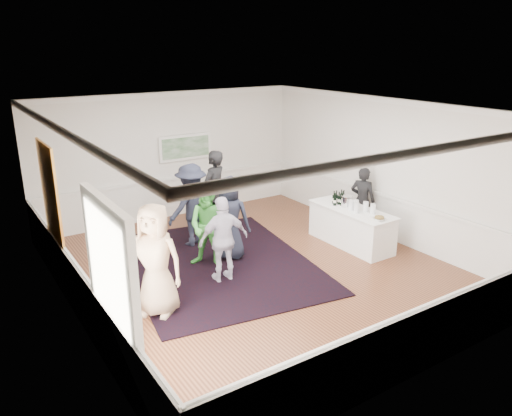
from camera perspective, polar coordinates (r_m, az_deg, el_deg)
floor at (r=10.08m, az=0.10°, el=-7.03°), size 8.00×8.00×0.00m
ceiling at (r=9.18m, az=0.11°, el=11.35°), size 7.00×8.00×0.02m
wall_left at (r=8.22m, az=-20.76°, el=-2.19°), size 0.02×8.00×3.20m
wall_right at (r=11.73m, az=14.58°, el=4.34°), size 0.02×8.00×3.20m
wall_back at (r=12.93m, az=-9.74°, el=5.93°), size 7.00×0.02×3.20m
wall_front at (r=6.74m, az=19.27°, el=-6.49°), size 7.00×0.02×3.20m
wainscoting at (r=9.87m, az=0.10°, el=-4.40°), size 7.00×8.00×1.00m
mirror at (r=9.38m, az=-22.45°, el=1.37°), size 0.05×1.25×1.85m
doorway at (r=6.59m, az=-16.24°, el=-8.53°), size 0.10×1.78×2.56m
landscape_painting at (r=13.01m, az=-8.06°, el=6.89°), size 1.44×0.06×0.66m
area_rug at (r=10.35m, az=-4.36°, el=-6.30°), size 4.21×5.14×0.02m
serving_table at (r=11.32m, az=10.81°, el=-2.10°), size 0.80×2.09×0.85m
bartender at (r=11.96m, az=12.06°, el=0.84°), size 0.61×0.70×1.61m
guest_tan at (r=8.30m, az=-11.44°, el=-5.88°), size 1.09×1.10×1.92m
guest_green at (r=9.95m, az=-5.40°, el=-2.09°), size 1.04×1.06×1.72m
guest_lilac at (r=9.34m, az=-3.72°, el=-3.61°), size 1.01×0.49×1.66m
guest_dark_a at (r=11.06m, az=-7.36°, el=0.33°), size 1.32×0.93×1.85m
guest_dark_b at (r=11.76m, az=-4.80°, el=1.84°), size 0.86×0.74×1.98m
guest_navy at (r=10.31m, az=-3.08°, el=-1.15°), size 1.00×1.01×1.77m
wine_bottles at (r=11.44m, az=9.49°, el=1.23°), size 0.39×0.29×0.31m
juice_pitchers at (r=10.99m, az=11.84°, el=0.18°), size 0.36×0.57×0.24m
ice_bucket at (r=11.28m, az=10.32°, el=0.72°), size 0.26×0.26×0.25m
nut_bowl at (r=10.58m, az=13.92°, el=-1.16°), size 0.26×0.26×0.08m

